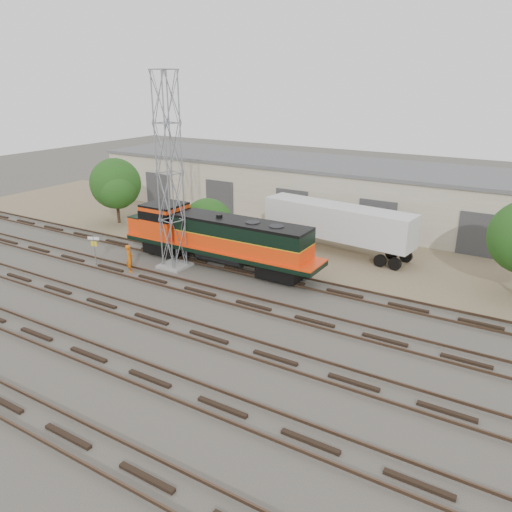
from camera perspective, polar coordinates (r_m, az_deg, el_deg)
The scene contains 11 objects.
ground at distance 28.82m, azimuth -1.86°, elevation -6.89°, with size 140.00×140.00×0.00m, color #47423A.
dirt_strip at distance 41.25m, azimuth 9.55°, elevation 1.22°, with size 80.00×16.00×0.02m, color #726047.
tracks at distance 26.61m, azimuth -5.42°, elevation -9.19°, with size 80.00×20.40×0.28m.
warehouse at distance 47.81m, azimuth 13.41°, elevation 6.79°, with size 58.40×10.40×5.30m.
locomotive at distance 35.67m, azimuth -4.52°, elevation 2.16°, with size 15.65×2.74×3.76m.
signal_tower at distance 34.83m, azimuth -9.82°, elevation 8.92°, with size 1.98×1.98×13.41m.
sign_post at distance 37.65m, azimuth -18.01°, elevation 1.18°, with size 0.89×0.29×2.23m.
worker at distance 35.95m, azimuth -14.25°, elevation -0.26°, with size 0.73×0.48×1.99m, color #DC610C.
semi_trailer at distance 38.92m, azimuth 9.63°, elevation 3.68°, with size 12.29×3.79×3.72m.
tree_west at distance 47.74m, azimuth -15.70°, elevation 7.77°, with size 4.86×4.63×6.06m.
tree_mid at distance 40.15m, azimuth -5.43°, elevation 3.44°, with size 4.34×4.13×4.13m.
Camera 1 is at (14.14, -21.55, 12.89)m, focal length 35.00 mm.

